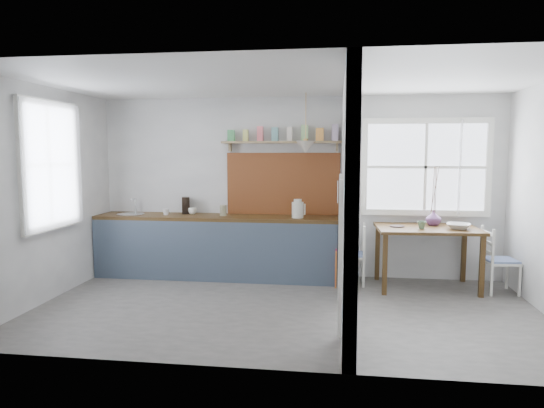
# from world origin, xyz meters

# --- Properties ---
(floor) EXTENTS (5.80, 3.20, 0.01)m
(floor) POSITION_xyz_m (0.00, 0.00, 0.00)
(floor) COLOR slate
(floor) RESTS_ON ground
(ceiling) EXTENTS (5.80, 3.20, 0.01)m
(ceiling) POSITION_xyz_m (0.00, 0.00, 2.60)
(ceiling) COLOR silver
(ceiling) RESTS_ON walls
(walls) EXTENTS (5.81, 3.21, 2.60)m
(walls) POSITION_xyz_m (0.00, 0.00, 1.30)
(walls) COLOR silver
(walls) RESTS_ON floor
(partition) EXTENTS (0.12, 3.20, 2.60)m
(partition) POSITION_xyz_m (0.70, 0.06, 1.45)
(partition) COLOR silver
(partition) RESTS_ON floor
(kitchen_window) EXTENTS (0.10, 1.16, 1.50)m
(kitchen_window) POSITION_xyz_m (-2.87, 0.00, 1.65)
(kitchen_window) COLOR white
(kitchen_window) RESTS_ON walls
(nook_window) EXTENTS (1.76, 0.10, 1.30)m
(nook_window) POSITION_xyz_m (1.80, 1.56, 1.60)
(nook_window) COLOR white
(nook_window) RESTS_ON walls
(counter) EXTENTS (3.50, 0.60, 0.90)m
(counter) POSITION_xyz_m (-1.13, 1.33, 0.46)
(counter) COLOR #4A3519
(counter) RESTS_ON floor
(sink) EXTENTS (0.40, 0.40, 0.02)m
(sink) POSITION_xyz_m (-2.43, 1.30, 0.89)
(sink) COLOR #BCBCBC
(sink) RESTS_ON counter
(backsplash) EXTENTS (1.65, 0.03, 0.90)m
(backsplash) POSITION_xyz_m (-0.20, 1.58, 1.35)
(backsplash) COLOR brown
(backsplash) RESTS_ON walls
(shelf) EXTENTS (1.75, 0.20, 0.21)m
(shelf) POSITION_xyz_m (-0.20, 1.49, 2.01)
(shelf) COLOR #9D7F56
(shelf) RESTS_ON walls
(pendant_lamp) EXTENTS (0.26, 0.26, 0.16)m
(pendant_lamp) POSITION_xyz_m (0.15, 1.15, 1.88)
(pendant_lamp) COLOR silver
(pendant_lamp) RESTS_ON ceiling
(utensil_rail) EXTENTS (0.02, 0.50, 0.02)m
(utensil_rail) POSITION_xyz_m (0.61, 0.90, 1.45)
(utensil_rail) COLOR #BCBCBC
(utensil_rail) RESTS_ON partition
(dining_table) EXTENTS (1.35, 0.93, 0.82)m
(dining_table) POSITION_xyz_m (1.77, 1.12, 0.41)
(dining_table) COLOR #4A3519
(dining_table) RESTS_ON floor
(chair_left) EXTENTS (0.39, 0.39, 0.83)m
(chair_left) POSITION_xyz_m (0.79, 1.20, 0.41)
(chair_left) COLOR white
(chair_left) RESTS_ON floor
(chair_right) EXTENTS (0.43, 0.43, 0.85)m
(chair_right) POSITION_xyz_m (2.68, 1.02, 0.43)
(chair_right) COLOR white
(chair_right) RESTS_ON floor
(kettle) EXTENTS (0.26, 0.24, 0.26)m
(kettle) POSITION_xyz_m (0.04, 1.23, 1.03)
(kettle) COLOR silver
(kettle) RESTS_ON counter
(mug_a) EXTENTS (0.13, 0.13, 0.09)m
(mug_a) POSITION_xyz_m (-1.88, 1.27, 0.95)
(mug_a) COLOR white
(mug_a) RESTS_ON counter
(mug_b) EXTENTS (0.15, 0.15, 0.10)m
(mug_b) POSITION_xyz_m (-1.53, 1.42, 0.95)
(mug_b) COLOR white
(mug_b) RESTS_ON counter
(knife_block) EXTENTS (0.15, 0.18, 0.24)m
(knife_block) POSITION_xyz_m (-1.64, 1.46, 1.02)
(knife_block) COLOR black
(knife_block) RESTS_ON counter
(jar) EXTENTS (0.11, 0.11, 0.15)m
(jar) POSITION_xyz_m (-1.04, 1.30, 0.98)
(jar) COLOR gray
(jar) RESTS_ON counter
(towel_magenta) EXTENTS (0.02, 0.03, 0.50)m
(towel_magenta) POSITION_xyz_m (0.58, 0.96, 0.28)
(towel_magenta) COLOR #A31947
(towel_magenta) RESTS_ON counter
(towel_orange) EXTENTS (0.02, 0.03, 0.50)m
(towel_orange) POSITION_xyz_m (0.58, 0.94, 0.25)
(towel_orange) COLOR orange
(towel_orange) RESTS_ON counter
(bowl) EXTENTS (0.37, 0.37, 0.07)m
(bowl) POSITION_xyz_m (2.14, 1.02, 0.86)
(bowl) COLOR silver
(bowl) RESTS_ON dining_table
(table_cup) EXTENTS (0.13, 0.13, 0.10)m
(table_cup) POSITION_xyz_m (1.67, 0.97, 0.87)
(table_cup) COLOR #4F6F51
(table_cup) RESTS_ON dining_table
(plate) EXTENTS (0.21, 0.21, 0.02)m
(plate) POSITION_xyz_m (1.38, 1.11, 0.83)
(plate) COLOR #302425
(plate) RESTS_ON dining_table
(vase) EXTENTS (0.22, 0.22, 0.21)m
(vase) POSITION_xyz_m (1.88, 1.30, 0.92)
(vase) COLOR #5D3769
(vase) RESTS_ON dining_table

